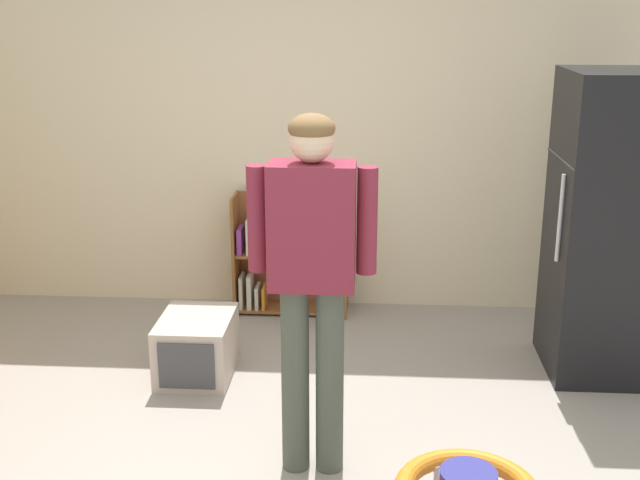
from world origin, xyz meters
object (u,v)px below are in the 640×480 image
(refrigerator, at_px, (617,227))
(bookshelf, at_px, (284,260))
(pet_carrier, at_px, (197,346))
(standing_person, at_px, (312,266))

(refrigerator, distance_m, bookshelf, 2.25)
(bookshelf, distance_m, pet_carrier, 1.17)
(standing_person, bearing_deg, pet_carrier, 128.77)
(pet_carrier, bearing_deg, refrigerator, 5.99)
(refrigerator, bearing_deg, standing_person, -144.30)
(standing_person, distance_m, pet_carrier, 1.47)
(pet_carrier, bearing_deg, standing_person, -51.23)
(bookshelf, bearing_deg, pet_carrier, -110.46)
(standing_person, bearing_deg, bookshelf, 99.96)
(refrigerator, height_order, standing_person, refrigerator)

